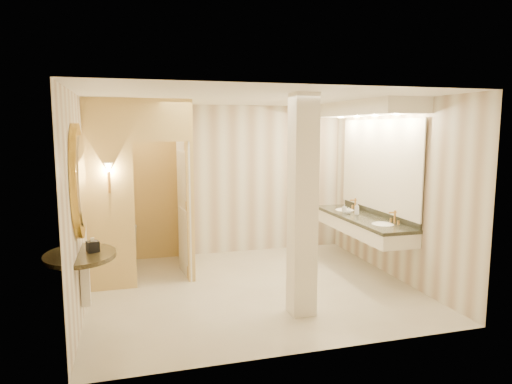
# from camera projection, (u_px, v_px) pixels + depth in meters

# --- Properties ---
(floor) EXTENTS (4.50, 4.50, 0.00)m
(floor) POSITION_uv_depth(u_px,v_px,m) (253.00, 288.00, 6.58)
(floor) COLOR beige
(floor) RESTS_ON ground
(ceiling) EXTENTS (4.50, 4.50, 0.00)m
(ceiling) POSITION_uv_depth(u_px,v_px,m) (252.00, 98.00, 6.21)
(ceiling) COLOR white
(ceiling) RESTS_ON wall_back
(wall_back) EXTENTS (4.50, 0.02, 2.70)m
(wall_back) POSITION_uv_depth(u_px,v_px,m) (224.00, 180.00, 8.30)
(wall_back) COLOR beige
(wall_back) RESTS_ON floor
(wall_front) EXTENTS (4.50, 0.02, 2.70)m
(wall_front) POSITION_uv_depth(u_px,v_px,m) (306.00, 224.00, 4.49)
(wall_front) COLOR beige
(wall_front) RESTS_ON floor
(wall_left) EXTENTS (0.02, 4.00, 2.70)m
(wall_left) POSITION_uv_depth(u_px,v_px,m) (82.00, 203.00, 5.79)
(wall_left) COLOR beige
(wall_left) RESTS_ON floor
(wall_right) EXTENTS (0.02, 4.00, 2.70)m
(wall_right) POSITION_uv_depth(u_px,v_px,m) (394.00, 190.00, 7.00)
(wall_right) COLOR beige
(wall_right) RESTS_ON floor
(toilet_closet) EXTENTS (1.50, 1.55, 2.70)m
(toilet_closet) POSITION_uv_depth(u_px,v_px,m) (166.00, 187.00, 7.02)
(toilet_closet) COLOR #F2CB7E
(toilet_closet) RESTS_ON floor
(wall_sconce) EXTENTS (0.14, 0.14, 0.42)m
(wall_sconce) POSITION_uv_depth(u_px,v_px,m) (109.00, 169.00, 6.23)
(wall_sconce) COLOR #C48C3F
(wall_sconce) RESTS_ON toilet_closet
(vanity) EXTENTS (0.75, 2.49, 2.09)m
(vanity) POSITION_uv_depth(u_px,v_px,m) (365.00, 170.00, 7.27)
(vanity) COLOR white
(vanity) RESTS_ON floor
(console_shelf) EXTENTS (0.99, 0.99, 1.95)m
(console_shelf) POSITION_uv_depth(u_px,v_px,m) (79.00, 213.00, 5.13)
(console_shelf) COLOR black
(console_shelf) RESTS_ON floor
(pillar) EXTENTS (0.30, 0.30, 2.70)m
(pillar) POSITION_uv_depth(u_px,v_px,m) (303.00, 206.00, 5.51)
(pillar) COLOR white
(pillar) RESTS_ON floor
(tissue_box) EXTENTS (0.16, 0.16, 0.12)m
(tissue_box) POSITION_uv_depth(u_px,v_px,m) (93.00, 247.00, 5.24)
(tissue_box) COLOR black
(tissue_box) RESTS_ON console_shelf
(toilet) EXTENTS (0.63, 0.86, 0.78)m
(toilet) POSITION_uv_depth(u_px,v_px,m) (118.00, 244.00, 7.53)
(toilet) COLOR white
(toilet) RESTS_ON floor
(soap_bottle_a) EXTENTS (0.07, 0.07, 0.14)m
(soap_bottle_a) POSITION_uv_depth(u_px,v_px,m) (344.00, 208.00, 7.72)
(soap_bottle_a) COLOR beige
(soap_bottle_a) RESTS_ON vanity
(soap_bottle_b) EXTENTS (0.11, 0.11, 0.11)m
(soap_bottle_b) POSITION_uv_depth(u_px,v_px,m) (349.00, 211.00, 7.57)
(soap_bottle_b) COLOR silver
(soap_bottle_b) RESTS_ON vanity
(soap_bottle_c) EXTENTS (0.09, 0.09, 0.21)m
(soap_bottle_c) POSITION_uv_depth(u_px,v_px,m) (357.00, 209.00, 7.48)
(soap_bottle_c) COLOR #C6B28C
(soap_bottle_c) RESTS_ON vanity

